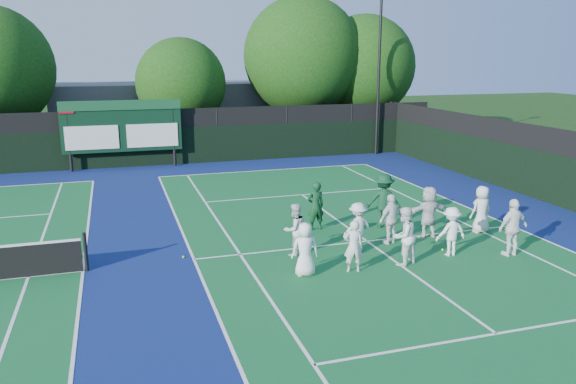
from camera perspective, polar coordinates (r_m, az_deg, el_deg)
name	(u,v)px	position (r m, az deg, el deg)	size (l,w,h in m)	color
ground	(381,252)	(17.22, 9.43, -6.00)	(120.00, 120.00, 0.00)	#15340E
court_apron	(176,261)	(16.52, -11.32, -6.93)	(34.00, 32.00, 0.01)	navy
near_court	(367,241)	(18.06, 8.01, -4.97)	(11.05, 23.85, 0.01)	#135E2B
back_fence	(143,141)	(30.77, -14.56, 5.05)	(34.00, 0.08, 3.00)	black
scoreboard	(122,127)	(30.22, -16.54, 6.37)	(6.00, 0.21, 3.55)	black
clubhouse	(196,112)	(38.98, -9.36, 8.00)	(18.00, 6.00, 4.00)	#59585D
light_pole_right	(380,46)	(33.63, 9.31, 14.46)	(1.20, 0.30, 10.12)	black
tree_c	(184,85)	(34.29, -10.56, 10.60)	(5.26, 5.26, 6.80)	black
tree_d	(305,59)	(35.96, 1.70, 13.32)	(7.34, 7.34, 9.38)	black
tree_e	(365,69)	(37.55, 7.88, 12.28)	(6.54, 6.54, 8.35)	black
tennis_ball_1	(396,238)	(18.49, 10.93, -4.57)	(0.07, 0.07, 0.07)	#D1E41A
tennis_ball_2	(443,250)	(17.68, 15.43, -5.67)	(0.07, 0.07, 0.07)	#D1E41A
tennis_ball_3	(183,257)	(16.74, -10.58, -6.50)	(0.07, 0.07, 0.07)	#D1E41A
tennis_ball_4	(393,223)	(20.07, 10.63, -3.09)	(0.07, 0.07, 0.07)	#D1E41A
tennis_ball_5	(425,230)	(19.42, 13.72, -3.82)	(0.07, 0.07, 0.07)	#D1E41A
player_front_0	(305,249)	(14.99, 1.74, -5.84)	(0.72, 0.47, 1.47)	white
player_front_1	(354,246)	(15.35, 6.67, -5.49)	(0.53, 0.35, 1.46)	silver
player_front_2	(404,236)	(16.06, 11.68, -4.40)	(0.81, 0.63, 1.67)	white
player_front_3	(451,231)	(17.15, 16.24, -3.87)	(0.95, 0.54, 1.47)	white
player_front_4	(513,228)	(17.67, 21.88, -3.37)	(1.01, 0.42, 1.73)	white
player_back_0	(295,229)	(16.50, 0.69, -3.82)	(0.76, 0.59, 1.56)	silver
player_back_1	(358,227)	(16.98, 7.09, -3.54)	(0.97, 0.56, 1.50)	silver
player_back_2	(391,219)	(17.78, 10.41, -2.72)	(0.93, 0.39, 1.59)	white
player_back_3	(428,212)	(18.60, 14.07, -1.99)	(1.58, 0.50, 1.70)	silver
player_back_4	(481,209)	(19.64, 19.05, -1.68)	(0.77, 0.50, 1.59)	silver
coach_left	(316,206)	(18.86, 2.82, -1.43)	(0.61, 0.40, 1.66)	#0F391D
coach_right	(384,201)	(19.37, 9.68, -0.88)	(1.21, 0.70, 1.88)	#0F3920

